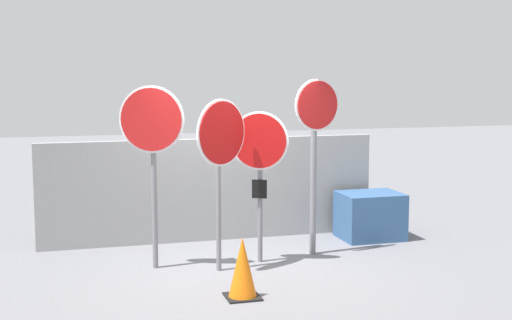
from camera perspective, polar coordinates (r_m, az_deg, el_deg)
ground_plane at (r=9.72m, az=-1.60°, el=-8.47°), size 40.00×40.00×0.00m
fence_back at (r=11.02m, az=-3.60°, el=-2.38°), size 5.24×0.12×1.58m
stop_sign_0 at (r=9.35m, az=-8.32°, el=1.90°), size 0.80×0.41×2.43m
stop_sign_1 at (r=9.17m, az=-2.82°, el=1.15°), size 0.74×0.50×2.26m
stop_sign_2 at (r=9.59m, az=0.28°, el=0.50°), size 0.72×0.38×2.08m
stop_sign_3 at (r=10.02m, az=4.78°, el=2.05°), size 0.71×0.23×2.51m
traffic_cone_0 at (r=8.33m, az=-1.09°, el=-8.62°), size 0.40×0.40×0.72m
storage_crate at (r=11.32m, az=9.11°, el=-4.42°), size 0.94×0.76×0.72m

